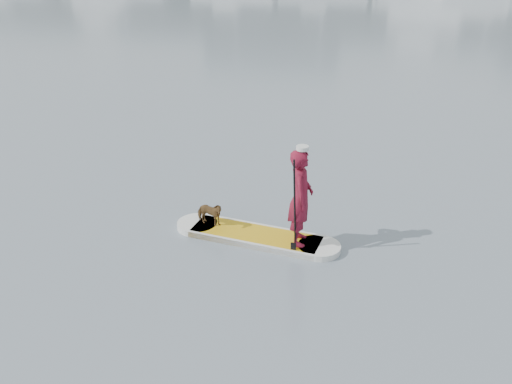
# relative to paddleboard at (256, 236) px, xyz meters

# --- Properties ---
(ground) EXTENTS (140.00, 140.00, 0.00)m
(ground) POSITION_rel_paddleboard_xyz_m (-1.21, -2.95, -0.06)
(ground) COLOR slate
(ground) RESTS_ON ground
(paddleboard) EXTENTS (3.28, 1.07, 0.12)m
(paddleboard) POSITION_rel_paddleboard_xyz_m (0.00, 0.00, 0.00)
(paddleboard) COLOR gold
(paddleboard) RESTS_ON ground
(paddler) EXTENTS (0.53, 0.73, 1.83)m
(paddler) POSITION_rel_paddleboard_xyz_m (0.85, -0.09, 0.98)
(paddler) COLOR maroon
(paddler) RESTS_ON paddleboard
(white_cap) EXTENTS (0.22, 0.22, 0.07)m
(white_cap) POSITION_rel_paddleboard_xyz_m (0.85, -0.09, 1.93)
(white_cap) COLOR silver
(white_cap) RESTS_ON paddler
(dog) EXTENTS (0.63, 0.37, 0.50)m
(dog) POSITION_rel_paddleboard_xyz_m (-0.97, 0.11, 0.31)
(dog) COLOR brown
(dog) RESTS_ON paddleboard
(paddle) EXTENTS (0.10, 0.30, 2.00)m
(paddle) POSITION_rel_paddleboard_xyz_m (0.80, -0.40, 0.74)
(paddle) COLOR black
(paddle) RESTS_ON ground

